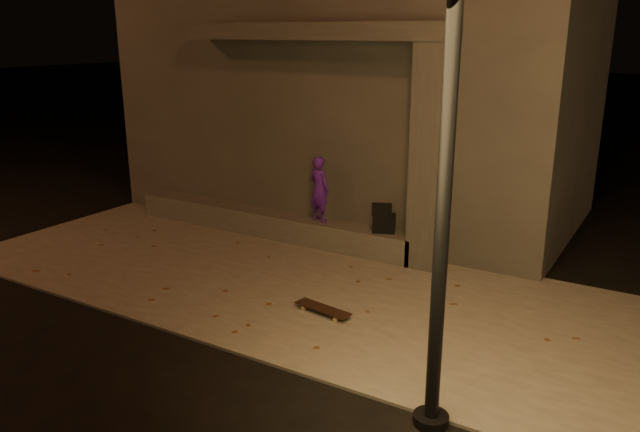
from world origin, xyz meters
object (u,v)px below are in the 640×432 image
Objects in this scene: skateboard at (323,309)px; backpack at (384,222)px; skateboarder at (319,189)px; column at (431,159)px.

backpack is at bearing 105.05° from skateboard.
backpack reaches higher than skateboard.
skateboarder is at bearing 158.69° from backpack.
backpack is (1.28, -0.00, -0.40)m from skateboarder.
skateboard is (1.56, -2.49, -0.96)m from skateboarder.
skateboarder is at bearing 130.78° from skateboard.
skateboarder is 2.19× the size of backpack.
skateboard is at bearing -104.97° from backpack.
skateboarder is (-2.07, 0.00, -0.76)m from column.
column is 1.41m from backpack.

